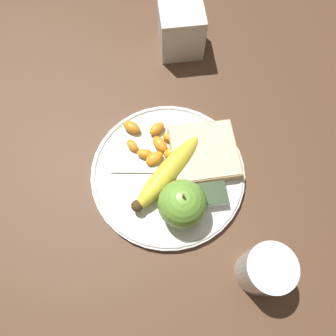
% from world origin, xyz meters
% --- Properties ---
extents(ground_plane, '(3.00, 3.00, 0.00)m').
position_xyz_m(ground_plane, '(0.00, 0.00, 0.00)').
color(ground_plane, brown).
extents(plate, '(0.27, 0.27, 0.01)m').
position_xyz_m(plate, '(0.00, 0.00, 0.01)').
color(plate, silver).
rests_on(plate, ground_plane).
extents(juice_glass, '(0.07, 0.07, 0.09)m').
position_xyz_m(juice_glass, '(0.12, -0.18, 0.04)').
color(juice_glass, silver).
rests_on(juice_glass, ground_plane).
extents(apple, '(0.08, 0.08, 0.09)m').
position_xyz_m(apple, '(0.01, -0.07, 0.05)').
color(apple, '#72B23D').
rests_on(apple, plate).
extents(banana, '(0.14, 0.14, 0.04)m').
position_xyz_m(banana, '(-0.00, -0.01, 0.03)').
color(banana, yellow).
rests_on(banana, plate).
extents(bread_slice, '(0.12, 0.11, 0.02)m').
position_xyz_m(bread_slice, '(0.07, 0.02, 0.02)').
color(bread_slice, tan).
rests_on(bread_slice, plate).
extents(fork, '(0.17, 0.04, 0.00)m').
position_xyz_m(fork, '(-0.00, 0.00, 0.01)').
color(fork, silver).
rests_on(fork, plate).
extents(jam_packet, '(0.05, 0.04, 0.02)m').
position_xyz_m(jam_packet, '(0.07, -0.05, 0.02)').
color(jam_packet, white).
rests_on(jam_packet, plate).
extents(orange_segment_0, '(0.03, 0.04, 0.02)m').
position_xyz_m(orange_segment_0, '(-0.01, 0.05, 0.02)').
color(orange_segment_0, orange).
rests_on(orange_segment_0, plate).
extents(orange_segment_1, '(0.04, 0.03, 0.02)m').
position_xyz_m(orange_segment_1, '(-0.01, 0.08, 0.02)').
color(orange_segment_1, orange).
rests_on(orange_segment_1, plate).
extents(orange_segment_2, '(0.03, 0.03, 0.01)m').
position_xyz_m(orange_segment_2, '(-0.06, 0.06, 0.02)').
color(orange_segment_2, orange).
rests_on(orange_segment_2, plate).
extents(orange_segment_3, '(0.03, 0.02, 0.02)m').
position_xyz_m(orange_segment_3, '(0.01, 0.03, 0.02)').
color(orange_segment_3, orange).
rests_on(orange_segment_3, plate).
extents(orange_segment_4, '(0.03, 0.02, 0.02)m').
position_xyz_m(orange_segment_4, '(0.01, 0.06, 0.02)').
color(orange_segment_4, orange).
rests_on(orange_segment_4, plate).
extents(orange_segment_5, '(0.04, 0.04, 0.02)m').
position_xyz_m(orange_segment_5, '(-0.06, 0.09, 0.02)').
color(orange_segment_5, orange).
rests_on(orange_segment_5, plate).
extents(orange_segment_6, '(0.03, 0.02, 0.02)m').
position_xyz_m(orange_segment_6, '(-0.04, 0.04, 0.02)').
color(orange_segment_6, orange).
rests_on(orange_segment_6, plate).
extents(orange_segment_7, '(0.04, 0.03, 0.02)m').
position_xyz_m(orange_segment_7, '(-0.02, 0.03, 0.02)').
color(orange_segment_7, orange).
rests_on(orange_segment_7, plate).
extents(condiment_caddy, '(0.08, 0.08, 0.10)m').
position_xyz_m(condiment_caddy, '(0.06, 0.28, 0.05)').
color(condiment_caddy, silver).
rests_on(condiment_caddy, ground_plane).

